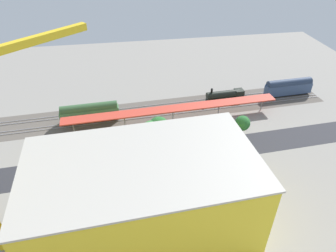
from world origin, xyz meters
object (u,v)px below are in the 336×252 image
(platform_canopy_near, at_px, (173,109))
(parked_car_3, at_px, (153,163))
(street_tree_2, at_px, (151,131))
(locomotive, at_px, (227,96))
(passenger_coach, at_px, (289,87))
(parked_car_2, at_px, (181,162))
(box_truck_0, at_px, (113,169))
(freight_coach_far, at_px, (90,112))
(parked_car_1, at_px, (203,159))
(box_truck_1, at_px, (116,168))
(street_tree_0, at_px, (242,123))
(construction_building, at_px, (144,196))
(traffic_light, at_px, (228,146))
(parked_car_0, at_px, (232,156))
(street_tree_1, at_px, (159,127))

(platform_canopy_near, height_order, parked_car_3, platform_canopy_near)
(parked_car_3, bearing_deg, street_tree_2, -94.79)
(locomotive, height_order, passenger_coach, passenger_coach)
(parked_car_2, relative_size, box_truck_0, 0.46)
(freight_coach_far, bearing_deg, platform_canopy_near, 170.73)
(parked_car_1, distance_m, box_truck_1, 21.93)
(platform_canopy_near, relative_size, parked_car_1, 14.82)
(street_tree_0, distance_m, street_tree_2, 25.11)
(passenger_coach, distance_m, construction_building, 70.90)
(box_truck_1, distance_m, traffic_light, 27.84)
(street_tree_0, bearing_deg, parked_car_1, 31.38)
(locomotive, xyz_separation_m, traffic_light, (10.09, 29.70, 3.06))
(parked_car_1, height_order, box_truck_0, box_truck_0)
(street_tree_0, bearing_deg, street_tree_2, -0.59)
(passenger_coach, bearing_deg, parked_car_3, 29.16)
(parked_car_2, distance_m, street_tree_0, 20.68)
(freight_coach_far, xyz_separation_m, street_tree_0, (-41.72, 15.75, 1.82))
(traffic_light, bearing_deg, box_truck_0, -0.39)
(parked_car_1, relative_size, street_tree_0, 0.62)
(parked_car_2, bearing_deg, parked_car_1, -178.23)
(platform_canopy_near, bearing_deg, street_tree_2, 55.09)
(box_truck_0, bearing_deg, street_tree_0, -166.59)
(traffic_light, bearing_deg, parked_car_0, -159.13)
(passenger_coach, bearing_deg, locomotive, -0.00)
(parked_car_3, height_order, box_truck_1, box_truck_1)
(street_tree_0, bearing_deg, construction_building, 39.70)
(locomotive, relative_size, parked_car_3, 3.26)
(construction_building, bearing_deg, freight_coach_far, -75.83)
(platform_canopy_near, height_order, parked_car_1, platform_canopy_near)
(platform_canopy_near, bearing_deg, parked_car_1, 102.50)
(freight_coach_far, relative_size, street_tree_0, 2.45)
(parked_car_2, bearing_deg, street_tree_0, -156.81)
(platform_canopy_near, distance_m, construction_building, 38.27)
(platform_canopy_near, height_order, street_tree_1, street_tree_1)
(parked_car_2, distance_m, construction_building, 20.93)
(freight_coach_far, bearing_deg, construction_building, 107.21)
(box_truck_1, height_order, traffic_light, traffic_light)
(freight_coach_far, relative_size, street_tree_2, 2.18)
(construction_building, xyz_separation_m, street_tree_2, (-4.20, -24.59, -2.80))
(locomotive, relative_size, parked_car_0, 3.01)
(street_tree_2, bearing_deg, platform_canopy_near, -124.91)
(platform_canopy_near, bearing_deg, parked_car_0, 120.91)
(street_tree_2, bearing_deg, construction_building, 80.30)
(parked_car_1, xyz_separation_m, parked_car_3, (12.96, -0.54, 0.05))
(passenger_coach, bearing_deg, parked_car_2, 33.65)
(parked_car_1, xyz_separation_m, box_truck_0, (22.78, 0.69, 0.86))
(construction_building, xyz_separation_m, traffic_light, (-22.30, -15.66, -3.37))
(freight_coach_far, relative_size, parked_car_0, 3.67)
(locomotive, bearing_deg, traffic_light, 71.24)
(locomotive, height_order, box_truck_1, locomotive)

